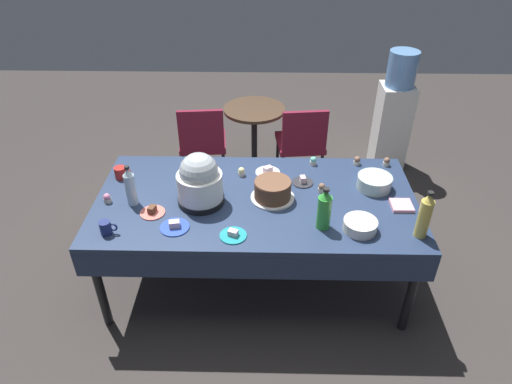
# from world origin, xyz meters

# --- Properties ---
(ground) EXTENTS (9.00, 9.00, 0.00)m
(ground) POSITION_xyz_m (0.00, 0.00, 0.00)
(ground) COLOR #383330
(potluck_table) EXTENTS (2.20, 1.10, 0.75)m
(potluck_table) POSITION_xyz_m (0.00, 0.00, 0.69)
(potluck_table) COLOR navy
(potluck_table) RESTS_ON ground
(frosted_layer_cake) EXTENTS (0.30, 0.30, 0.14)m
(frosted_layer_cake) POSITION_xyz_m (0.11, -0.00, 0.82)
(frosted_layer_cake) COLOR silver
(frosted_layer_cake) RESTS_ON potluck_table
(slow_cooker) EXTENTS (0.32, 0.32, 0.37)m
(slow_cooker) POSITION_xyz_m (-0.37, -0.05, 0.92)
(slow_cooker) COLOR black
(slow_cooker) RESTS_ON potluck_table
(glass_salad_bowl) EXTENTS (0.24, 0.24, 0.09)m
(glass_salad_bowl) POSITION_xyz_m (0.83, 0.14, 0.80)
(glass_salad_bowl) COLOR #B2C6BC
(glass_salad_bowl) RESTS_ON potluck_table
(ceramic_snack_bowl) EXTENTS (0.21, 0.21, 0.07)m
(ceramic_snack_bowl) POSITION_xyz_m (0.65, -0.33, 0.79)
(ceramic_snack_bowl) COLOR silver
(ceramic_snack_bowl) RESTS_ON potluck_table
(dessert_plate_teal) EXTENTS (0.17, 0.17, 0.04)m
(dessert_plate_teal) POSITION_xyz_m (-0.13, -0.40, 0.76)
(dessert_plate_teal) COLOR teal
(dessert_plate_teal) RESTS_ON potluck_table
(dessert_plate_white) EXTENTS (0.18, 0.18, 0.05)m
(dessert_plate_white) POSITION_xyz_m (0.08, 0.32, 0.76)
(dessert_plate_white) COLOR white
(dessert_plate_white) RESTS_ON potluck_table
(dessert_plate_coral) EXTENTS (0.16, 0.16, 0.05)m
(dessert_plate_coral) POSITION_xyz_m (-0.68, -0.19, 0.76)
(dessert_plate_coral) COLOR #E07266
(dessert_plate_coral) RESTS_ON potluck_table
(dessert_plate_charcoal) EXTENTS (0.15, 0.15, 0.05)m
(dessert_plate_charcoal) POSITION_xyz_m (0.33, 0.19, 0.76)
(dessert_plate_charcoal) COLOR #2D2D33
(dessert_plate_charcoal) RESTS_ON potluck_table
(dessert_plate_cobalt) EXTENTS (0.19, 0.19, 0.05)m
(dessert_plate_cobalt) POSITION_xyz_m (-0.50, -0.33, 0.76)
(dessert_plate_cobalt) COLOR #2D4CB2
(dessert_plate_cobalt) RESTS_ON potluck_table
(cupcake_cocoa) EXTENTS (0.05, 0.05, 0.07)m
(cupcake_cocoa) POSITION_xyz_m (0.46, 0.09, 0.78)
(cupcake_cocoa) COLOR beige
(cupcake_cocoa) RESTS_ON potluck_table
(cupcake_mint) EXTENTS (0.05, 0.05, 0.07)m
(cupcake_mint) POSITION_xyz_m (-1.00, -0.07, 0.78)
(cupcake_mint) COLOR beige
(cupcake_mint) RESTS_ON potluck_table
(cupcake_rose) EXTENTS (0.05, 0.05, 0.07)m
(cupcake_rose) POSITION_xyz_m (0.76, 0.46, 0.78)
(cupcake_rose) COLOR beige
(cupcake_rose) RESTS_ON potluck_table
(cupcake_vanilla) EXTENTS (0.05, 0.05, 0.07)m
(cupcake_vanilla) POSITION_xyz_m (-0.11, 0.28, 0.78)
(cupcake_vanilla) COLOR beige
(cupcake_vanilla) RESTS_ON potluck_table
(cupcake_lemon) EXTENTS (0.05, 0.05, 0.07)m
(cupcake_lemon) POSITION_xyz_m (0.99, 0.45, 0.78)
(cupcake_lemon) COLOR beige
(cupcake_lemon) RESTS_ON potluck_table
(cupcake_berry) EXTENTS (0.05, 0.05, 0.07)m
(cupcake_berry) POSITION_xyz_m (0.43, 0.45, 0.78)
(cupcake_berry) COLOR beige
(cupcake_berry) RESTS_ON potluck_table
(soda_bottle_water) EXTENTS (0.07, 0.07, 0.29)m
(soda_bottle_water) POSITION_xyz_m (-0.83, -0.08, 0.89)
(soda_bottle_water) COLOR silver
(soda_bottle_water) RESTS_ON potluck_table
(soda_bottle_ginger_ale) EXTENTS (0.08, 0.08, 0.32)m
(soda_bottle_ginger_ale) POSITION_xyz_m (1.02, -0.37, 0.90)
(soda_bottle_ginger_ale) COLOR gold
(soda_bottle_ginger_ale) RESTS_ON potluck_table
(soda_bottle_lime_soda) EXTENTS (0.09, 0.09, 0.29)m
(soda_bottle_lime_soda) POSITION_xyz_m (0.43, -0.30, 0.88)
(soda_bottle_lime_soda) COLOR green
(soda_bottle_lime_soda) RESTS_ON potluck_table
(coffee_mug_navy) EXTENTS (0.11, 0.07, 0.09)m
(coffee_mug_navy) POSITION_xyz_m (-0.91, -0.40, 0.80)
(coffee_mug_navy) COLOR navy
(coffee_mug_navy) RESTS_ON potluck_table
(coffee_mug_red) EXTENTS (0.12, 0.09, 0.09)m
(coffee_mug_red) POSITION_xyz_m (-0.99, 0.24, 0.79)
(coffee_mug_red) COLOR #B2231E
(coffee_mug_red) RESTS_ON potluck_table
(paper_napkin_stack) EXTENTS (0.14, 0.14, 0.02)m
(paper_napkin_stack) POSITION_xyz_m (0.97, -0.08, 0.76)
(paper_napkin_stack) COLOR pink
(paper_napkin_stack) RESTS_ON potluck_table
(maroon_chair_left) EXTENTS (0.48, 0.48, 0.85)m
(maroon_chair_left) POSITION_xyz_m (-0.54, 1.32, 0.49)
(maroon_chair_left) COLOR maroon
(maroon_chair_left) RESTS_ON ground
(maroon_chair_right) EXTENTS (0.48, 0.48, 0.85)m
(maroon_chair_right) POSITION_xyz_m (0.41, 1.32, 0.49)
(maroon_chair_right) COLOR maroon
(maroon_chair_right) RESTS_ON ground
(round_cafe_table) EXTENTS (0.60, 0.60, 0.72)m
(round_cafe_table) POSITION_xyz_m (-0.05, 1.54, 0.50)
(round_cafe_table) COLOR #473323
(round_cafe_table) RESTS_ON ground
(water_cooler) EXTENTS (0.32, 0.32, 1.24)m
(water_cooler) POSITION_xyz_m (1.35, 1.69, 0.59)
(water_cooler) COLOR silver
(water_cooler) RESTS_ON ground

